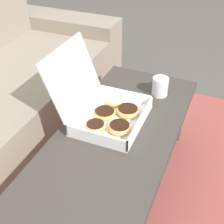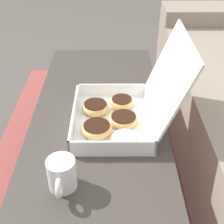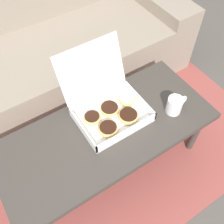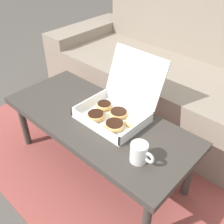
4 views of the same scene
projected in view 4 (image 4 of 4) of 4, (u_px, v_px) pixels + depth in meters
name	position (u px, v px, depth m)	size (l,w,h in m)	color
ground_plane	(102.00, 163.00, 1.78)	(12.00, 12.00, 0.00)	#514C47
area_rug	(130.00, 141.00, 1.95)	(2.24, 1.78, 0.01)	#994742
couch	(174.00, 80.00, 2.08)	(2.12, 0.84, 0.91)	gray
coffee_table	(97.00, 124.00, 1.54)	(1.18, 0.52, 0.41)	#3D3833
pastry_box	(117.00, 109.00, 1.50)	(0.37, 0.40, 0.34)	white
coffee_mug	(140.00, 153.00, 1.22)	(0.13, 0.08, 0.10)	white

